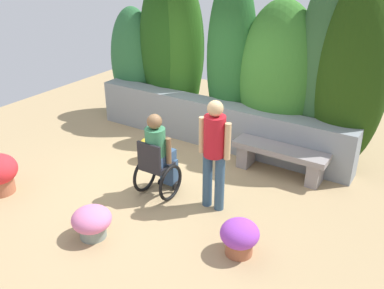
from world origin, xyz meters
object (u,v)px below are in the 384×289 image
flower_pot_small_foreground (92,222)px  person_standing_companion (214,149)px  flower_pot_purple_near (239,236)px  person_in_wheelchair (158,158)px  flower_pot_terracotta_by_wall (149,148)px  stone_bench (280,156)px

flower_pot_small_foreground → person_standing_companion: bearing=55.8°
person_standing_companion → flower_pot_purple_near: size_ratio=3.38×
person_in_wheelchair → flower_pot_terracotta_by_wall: (-0.80, 0.80, -0.37)m
person_in_wheelchair → flower_pot_small_foreground: bearing=-99.6°
person_standing_companion → person_in_wheelchair: bearing=-156.0°
flower_pot_terracotta_by_wall → person_standing_companion: bearing=-21.8°
person_standing_companion → flower_pot_purple_near: bearing=-26.9°
stone_bench → flower_pot_purple_near: bearing=-84.3°
flower_pot_purple_near → flower_pot_small_foreground: size_ratio=0.93×
person_standing_companion → flower_pot_small_foreground: (-0.99, -1.45, -0.72)m
person_in_wheelchair → flower_pot_small_foreground: (-0.11, -1.32, -0.39)m
flower_pot_purple_near → person_standing_companion: bearing=137.4°
flower_pot_small_foreground → person_in_wheelchair: bearing=85.3°
stone_bench → person_in_wheelchair: person_in_wheelchair is taller
person_in_wheelchair → flower_pot_small_foreground: size_ratio=2.54×
person_standing_companion → flower_pot_small_foreground: 1.89m
person_in_wheelchair → flower_pot_purple_near: person_in_wheelchair is taller
stone_bench → flower_pot_small_foreground: size_ratio=3.00×
flower_pot_terracotta_by_wall → flower_pot_purple_near: bearing=-29.4°
stone_bench → flower_pot_small_foreground: stone_bench is taller
flower_pot_purple_near → flower_pot_terracotta_by_wall: bearing=150.6°
person_standing_companion → flower_pot_purple_near: person_standing_companion is taller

